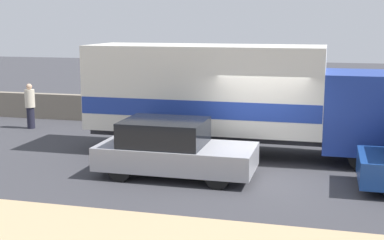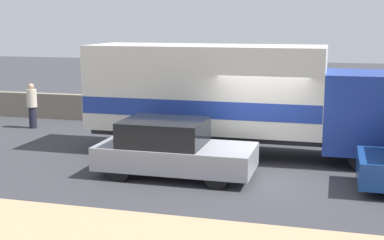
# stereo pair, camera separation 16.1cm
# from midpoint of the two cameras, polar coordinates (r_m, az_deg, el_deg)

# --- Properties ---
(ground_plane) EXTENTS (80.00, 80.00, 0.00)m
(ground_plane) POSITION_cam_midpoint_polar(r_m,az_deg,el_deg) (14.32, 6.68, -5.62)
(ground_plane) COLOR #38383D
(stone_wall_backdrop) EXTENTS (60.00, 0.35, 1.03)m
(stone_wall_backdrop) POSITION_cam_midpoint_polar(r_m,az_deg,el_deg) (19.92, 9.05, 0.41)
(stone_wall_backdrop) COLOR gray
(stone_wall_backdrop) RESTS_ON ground_plane
(box_truck) EXTENTS (9.21, 2.43, 3.26)m
(box_truck) POSITION_cam_midpoint_polar(r_m,az_deg,el_deg) (15.93, 4.00, 2.61)
(box_truck) COLOR navy
(box_truck) RESTS_ON ground_plane
(car_hatchback) EXTENTS (4.03, 1.82, 1.46)m
(car_hatchback) POSITION_cam_midpoint_polar(r_m,az_deg,el_deg) (13.79, -2.42, -3.10)
(car_hatchback) COLOR #9E9EA3
(car_hatchback) RESTS_ON ground_plane
(pedestrian) EXTENTS (0.37, 0.37, 1.68)m
(pedestrian) POSITION_cam_midpoint_polar(r_m,az_deg,el_deg) (20.81, -17.10, 1.51)
(pedestrian) COLOR #1E1E2D
(pedestrian) RESTS_ON ground_plane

